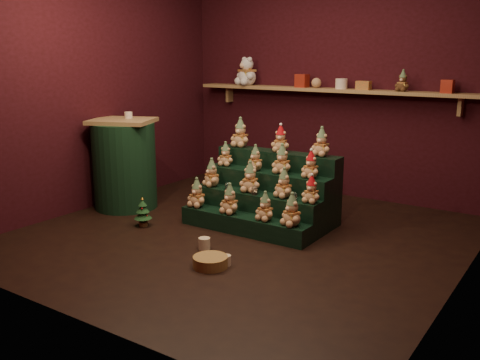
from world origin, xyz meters
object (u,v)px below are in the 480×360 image
Objects in this scene: snow_globe_a at (228,186)px; brown_bear at (403,81)px; white_bear at (247,67)px; mug_right at (226,260)px; snow_globe_b at (254,190)px; snow_globe_c at (294,197)px; mini_christmas_tree at (143,212)px; mug_left at (204,244)px; riser_tier_front at (244,224)px; side_table at (124,164)px; wicker_basket at (210,262)px.

brown_bear is (1.23, 1.60, 1.03)m from snow_globe_a.
mug_right is at bearing -37.19° from white_bear.
snow_globe_b is 2.10m from brown_bear.
snow_globe_c is 0.29× the size of mini_christmas_tree.
brown_bear reaches higher than mug_left.
snow_globe_a reaches higher than mug_left.
riser_tier_front is 17.34× the size of snow_globe_a.
snow_globe_a is 0.36× the size of brown_bear.
side_table is at bearing 148.41° from mini_christmas_tree.
snow_globe_c is at bearing -98.28° from brown_bear.
riser_tier_front is at bearing 21.98° from mini_christmas_tree.
mug_right is at bearing -71.57° from snow_globe_b.
mug_right is 0.39× the size of brown_bear.
snow_globe_a is 1.18m from mug_right.
white_bear is at bearing 119.81° from mug_right.
mini_christmas_tree is at bearing -140.56° from snow_globe_a.
brown_bear is at bearing 60.35° from snow_globe_b.
snow_globe_a is 2.13m from white_bear.
white_bear is at bearing 125.48° from snow_globe_b.
snow_globe_a reaches higher than riser_tier_front.
wicker_basket is at bearing -102.02° from snow_globe_c.
snow_globe_c is (0.47, 0.16, 0.32)m from riser_tier_front.
mini_christmas_tree is (-1.00, -0.55, -0.26)m from snow_globe_b.
riser_tier_front is at bearing -161.03° from snow_globe_c.
brown_bear is at bearing 76.71° from mug_right.
mini_christmas_tree is (-1.44, -0.55, -0.26)m from snow_globe_c.
side_table is 0.85m from mini_christmas_tree.
riser_tier_front is 13.12× the size of mug_left.
mug_left is 0.42m from wicker_basket.
wicker_basket is 1.29× the size of brown_bear.
side_table is 4.48× the size of brown_bear.
brown_bear reaches higher than snow_globe_b.
white_bear is at bearing 122.41° from riser_tier_front.
wicker_basket is (0.29, -0.30, -0.01)m from mug_left.
snow_globe_a is 2.27m from brown_bear.
snow_globe_b is at bearing 81.94° from riser_tier_front.
brown_bear is at bearing 73.74° from snow_globe_c.
brown_bear reaches higher than riser_tier_front.
snow_globe_a is 0.18× the size of white_bear.
wicker_basket is 3.32m from white_bear.
snow_globe_b is 0.44m from snow_globe_c.
mini_christmas_tree is at bearing 158.73° from wicker_basket.
snow_globe_c is 1.95m from brown_bear.
snow_globe_c is 0.30× the size of wicker_basket.
riser_tier_front is 3.07× the size of white_bear.
brown_bear is (2.56, 1.75, 0.93)m from side_table.
mug_right is at bearing -98.05° from snow_globe_c.
white_bear reaches higher than side_table.
mug_left is at bearing -42.36° from white_bear.
mug_left is 0.36× the size of wicker_basket.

